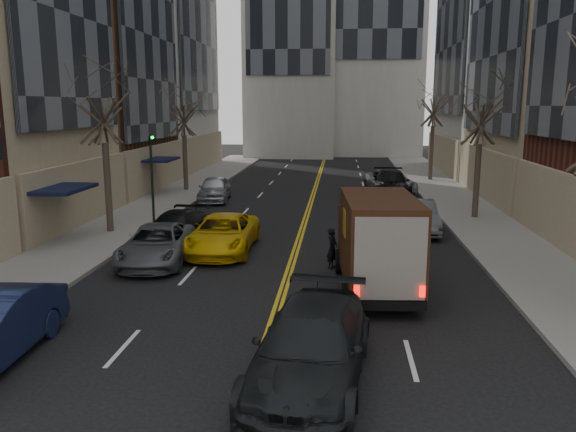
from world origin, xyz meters
name	(u,v)px	position (x,y,z in m)	size (l,w,h in m)	color
sidewalk_left	(155,206)	(-9.00, 27.00, 0.07)	(4.00, 66.00, 0.15)	slate
sidewalk_right	(470,211)	(9.00, 27.00, 0.07)	(4.00, 66.00, 0.15)	slate
tree_lf_mid	(102,89)	(-8.80, 20.00, 6.60)	(3.20, 3.20, 8.91)	#382D23
tree_lf_far	(183,103)	(-8.80, 33.00, 6.02)	(3.20, 3.20, 8.12)	#382D23
tree_rt_mid	(482,99)	(8.80, 25.00, 6.17)	(3.20, 3.20, 8.32)	#382D23
tree_rt_far	(434,93)	(8.80, 40.00, 6.74)	(3.20, 3.20, 9.11)	#382D23
traffic_signal	(152,169)	(-7.39, 22.00, 2.82)	(0.29, 0.26, 4.70)	black
ups_truck	(377,243)	(2.97, 13.05, 1.57)	(2.64, 5.84, 3.13)	black
observer_sedan	(311,347)	(1.21, 6.66, 0.82)	(2.89, 5.85, 1.63)	black
taxi	(223,234)	(-2.95, 17.37, 0.74)	(2.45, 5.32, 1.48)	#D8AB09
pedestrian	(332,248)	(1.53, 15.39, 0.75)	(0.55, 0.36, 1.50)	black
parked_lf_c	(157,244)	(-5.10, 15.55, 0.70)	(2.33, 5.05, 1.40)	#505459
parked_lf_d	(175,229)	(-5.23, 18.32, 0.69)	(1.94, 4.76, 1.38)	black
parked_lf_e	(214,189)	(-6.01, 29.46, 0.76)	(1.80, 4.48, 1.53)	#A6A9AE
parked_rt_a	(418,217)	(5.44, 21.77, 0.74)	(1.56, 4.48, 1.48)	#505459
parked_rt_b	(390,183)	(5.10, 33.00, 0.81)	(2.70, 5.85, 1.63)	#A0A3A7
parked_rt_c	(391,183)	(5.10, 32.52, 0.82)	(2.31, 5.68, 1.65)	black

